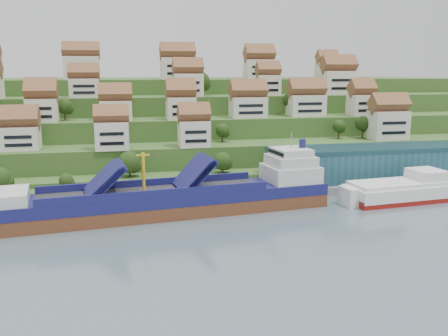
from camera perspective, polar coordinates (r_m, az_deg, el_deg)
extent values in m
plane|color=slate|center=(126.30, -1.74, -4.90)|extent=(300.00, 300.00, 0.00)
cube|color=gray|center=(144.75, 4.99, -2.39)|extent=(180.00, 14.00, 2.20)
cube|color=#2D4C1E|center=(209.16, -6.01, 2.05)|extent=(260.00, 128.00, 4.00)
cube|color=#2D4C1E|center=(213.56, -6.18, 3.18)|extent=(260.00, 118.00, 11.00)
cube|color=#2D4C1E|center=(221.01, -6.42, 4.36)|extent=(260.00, 102.00, 18.00)
cube|color=#2D4C1E|center=(228.55, -6.64, 5.46)|extent=(260.00, 86.00, 25.00)
cube|color=#2D4C1E|center=(237.20, -6.87, 6.39)|extent=(260.00, 68.00, 31.00)
cube|color=silver|center=(164.05, -22.21, 3.19)|extent=(10.97, 8.57, 7.03)
cube|color=silver|center=(155.51, -12.68, 3.61)|extent=(9.99, 7.03, 8.46)
cube|color=silver|center=(158.14, -3.45, 3.94)|extent=(9.54, 7.62, 8.17)
cube|color=silver|center=(184.03, 18.21, 4.68)|extent=(12.55, 8.31, 9.86)
cube|color=silver|center=(175.52, -20.03, 6.22)|extent=(9.77, 8.98, 7.66)
cube|color=silver|center=(175.58, -12.26, 6.46)|extent=(10.70, 7.90, 6.60)
cube|color=silver|center=(174.73, -4.96, 6.82)|extent=(9.74, 8.56, 7.65)
cube|color=silver|center=(181.19, 2.76, 6.95)|extent=(12.56, 8.36, 7.32)
cube|color=silver|center=(189.22, 9.35, 7.07)|extent=(13.10, 8.18, 7.77)
cube|color=silver|center=(195.56, 15.40, 6.95)|extent=(8.70, 8.04, 7.77)
cube|color=silver|center=(190.29, -15.65, 8.79)|extent=(10.61, 7.30, 6.81)
cube|color=silver|center=(190.57, -4.14, 9.43)|extent=(10.77, 7.79, 8.53)
cube|color=silver|center=(198.00, 5.04, 9.40)|extent=(8.84, 7.14, 7.93)
cube|color=silver|center=(210.59, 12.90, 9.47)|extent=(13.27, 8.47, 9.45)
cube|color=silver|center=(208.67, -15.94, 10.92)|extent=(13.63, 7.51, 9.13)
cube|color=silver|center=(209.71, -5.30, 11.25)|extent=(13.65, 8.15, 8.82)
cube|color=silver|center=(218.18, 4.04, 11.18)|extent=(12.15, 8.73, 8.18)
cube|color=silver|center=(230.64, 11.66, 10.87)|extent=(8.95, 7.05, 7.32)
ellipsoid|color=#264216|center=(151.24, -0.16, 0.77)|extent=(5.49, 5.49, 5.49)
ellipsoid|color=#264216|center=(148.11, -10.77, 0.66)|extent=(6.52, 6.52, 6.52)
ellipsoid|color=#264216|center=(180.61, 13.00, 4.68)|extent=(4.48, 4.48, 4.48)
ellipsoid|color=#264216|center=(184.53, 15.56, 4.93)|extent=(5.34, 5.34, 5.34)
ellipsoid|color=#264216|center=(167.87, -0.18, 4.32)|extent=(4.67, 4.67, 4.67)
ellipsoid|color=#264216|center=(190.43, 7.39, 7.71)|extent=(4.82, 4.82, 4.82)
ellipsoid|color=#264216|center=(181.87, -21.87, 6.09)|extent=(5.42, 5.42, 5.42)
ellipsoid|color=#264216|center=(178.62, -17.78, 6.74)|extent=(5.21, 5.21, 5.21)
ellipsoid|color=#264216|center=(195.32, -2.70, 9.90)|extent=(7.17, 7.17, 7.17)
ellipsoid|color=#264216|center=(203.37, 5.93, 9.51)|extent=(4.99, 4.99, 4.99)
ellipsoid|color=#264216|center=(142.25, -17.60, -1.38)|extent=(3.92, 3.92, 3.92)
cube|color=#245361|center=(157.52, 16.01, 0.59)|extent=(60.00, 15.00, 10.00)
cylinder|color=gray|center=(138.39, 4.84, -0.86)|extent=(0.16, 0.16, 8.00)
cube|color=maroon|center=(137.86, 5.10, 0.62)|extent=(1.20, 0.05, 0.80)
cube|color=brown|center=(123.45, -7.05, -4.88)|extent=(85.07, 22.59, 5.39)
cube|color=navy|center=(122.50, -7.09, -3.24)|extent=(85.09, 22.72, 2.80)
cube|color=silver|center=(120.16, -24.00, -3.10)|extent=(12.14, 13.46, 2.80)
cube|color=#262628|center=(121.76, -8.10, -2.67)|extent=(54.85, 17.17, 0.32)
cube|color=navy|center=(119.42, -13.75, -1.36)|extent=(9.40, 12.76, 7.46)
cube|color=navy|center=(123.04, -3.71, -0.69)|extent=(9.00, 12.72, 7.88)
cylinder|color=yellow|center=(120.36, -9.17, -0.55)|extent=(0.84, 0.84, 9.71)
cube|color=silver|center=(132.78, 7.61, -0.60)|extent=(14.28, 13.71, 4.31)
cube|color=silver|center=(132.12, 7.65, 0.87)|extent=(11.99, 12.18, 2.70)
cube|color=silver|center=(131.74, 7.67, 1.84)|extent=(9.69, 10.64, 1.94)
cylinder|color=navy|center=(132.89, 8.95, 2.78)|extent=(1.91, 1.91, 2.37)
cube|color=maroon|center=(143.89, 19.63, -3.30)|extent=(31.50, 14.09, 2.65)
cube|color=white|center=(143.38, 19.69, -2.43)|extent=(31.51, 14.20, 3.26)
cube|color=white|center=(142.93, 19.75, -1.64)|extent=(29.87, 12.83, 1.22)
cube|color=white|center=(147.30, 22.16, -0.75)|extent=(8.97, 9.71, 3.06)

